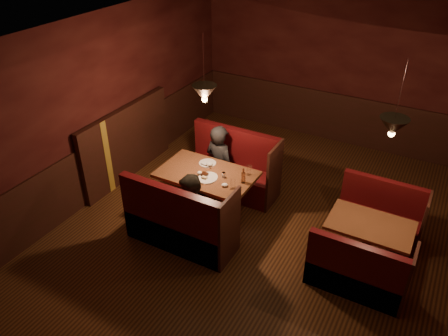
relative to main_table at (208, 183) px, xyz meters
The scene contains 9 objects.
room 0.93m from the main_table, ahead, with size 6.02×7.02×2.92m.
main_table is the anchor object (origin of this frame).
main_bench_far 0.86m from the main_table, 88.94° to the left, with size 1.59×0.57×1.08m.
main_bench_near 0.86m from the main_table, 88.94° to the right, with size 1.59×0.57×1.08m.
second_table 2.41m from the main_table, ahead, with size 1.10×0.70×0.62m.
second_bench_far 2.59m from the main_table, 18.82° to the left, with size 1.21×0.45×0.87m.
second_bench_near 2.50m from the main_table, 11.26° to the right, with size 1.21×0.45×0.87m.
diner_a 0.74m from the main_table, 104.56° to the left, with size 0.57×0.37×1.56m, color black.
diner_b 0.62m from the main_table, 79.32° to the right, with size 0.69×0.54×1.42m, color black.
Camera 1 is at (1.78, -4.64, 4.29)m, focal length 35.00 mm.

